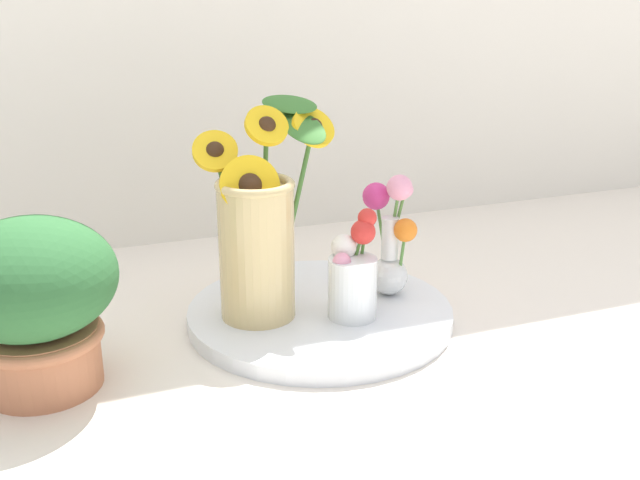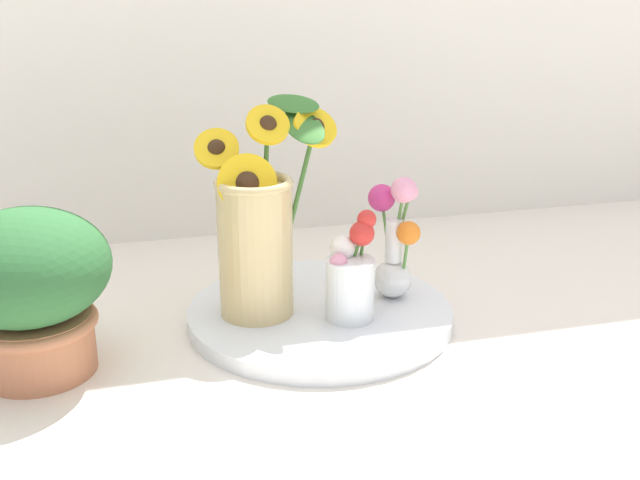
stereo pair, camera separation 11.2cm
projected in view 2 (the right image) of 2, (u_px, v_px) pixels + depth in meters
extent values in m
plane|color=silver|center=(330.00, 347.00, 1.08)|extent=(6.00, 6.00, 0.00)
cylinder|color=silver|center=(320.00, 314.00, 1.16)|extent=(0.41, 0.41, 0.02)
cylinder|color=#D1B77A|center=(256.00, 251.00, 1.11)|extent=(0.11, 0.11, 0.20)
torus|color=#D1B77A|center=(254.00, 183.00, 1.07)|extent=(0.12, 0.12, 0.01)
cylinder|color=#427533|center=(294.00, 212.00, 1.10)|extent=(0.08, 0.05, 0.23)
cylinder|color=yellow|center=(315.00, 127.00, 1.09)|extent=(0.08, 0.05, 0.07)
sphere|color=#382314|center=(315.00, 127.00, 1.09)|extent=(0.03, 0.03, 0.03)
cylinder|color=#427533|center=(255.00, 241.00, 1.10)|extent=(0.03, 0.04, 0.18)
cylinder|color=yellow|center=(247.00, 184.00, 1.06)|extent=(0.09, 0.05, 0.09)
sphere|color=#382314|center=(247.00, 184.00, 1.06)|extent=(0.04, 0.04, 0.04)
cylinder|color=#427533|center=(232.00, 214.00, 1.11)|extent=(0.04, 0.04, 0.19)
cylinder|color=yellow|center=(217.00, 149.00, 1.09)|extent=(0.07, 0.05, 0.06)
sphere|color=#382314|center=(217.00, 149.00, 1.09)|extent=(0.03, 0.03, 0.03)
cylinder|color=#427533|center=(264.00, 210.00, 1.10)|extent=(0.03, 0.04, 0.24)
cylinder|color=yellow|center=(268.00, 125.00, 1.08)|extent=(0.07, 0.05, 0.06)
sphere|color=#382314|center=(268.00, 125.00, 1.08)|extent=(0.03, 0.03, 0.03)
ellipsoid|color=#38702D|center=(293.00, 104.00, 1.11)|extent=(0.09, 0.10, 0.03)
ellipsoid|color=#38702D|center=(303.00, 126.00, 1.08)|extent=(0.07, 0.11, 0.06)
cylinder|color=white|center=(350.00, 289.00, 1.11)|extent=(0.07, 0.07, 0.09)
cylinder|color=#4C8438|center=(343.00, 286.00, 1.10)|extent=(0.02, 0.01, 0.07)
sphere|color=pink|center=(339.00, 263.00, 1.08)|extent=(0.03, 0.03, 0.03)
cylinder|color=#4C8438|center=(351.00, 269.00, 1.11)|extent=(0.04, 0.01, 0.10)
sphere|color=red|center=(362.00, 233.00, 1.10)|extent=(0.04, 0.04, 0.04)
cylinder|color=#4C8438|center=(361.00, 257.00, 1.11)|extent=(0.02, 0.01, 0.11)
sphere|color=red|center=(367.00, 219.00, 1.10)|extent=(0.03, 0.03, 0.03)
cylinder|color=#4C8438|center=(347.00, 271.00, 1.12)|extent=(0.02, 0.01, 0.07)
sphere|color=white|center=(343.00, 248.00, 1.11)|extent=(0.04, 0.04, 0.04)
sphere|color=white|center=(393.00, 279.00, 1.19)|extent=(0.06, 0.06, 0.06)
cylinder|color=white|center=(394.00, 241.00, 1.17)|extent=(0.03, 0.03, 0.07)
cylinder|color=#568E42|center=(398.00, 239.00, 1.17)|extent=(0.04, 0.01, 0.14)
sphere|color=pink|center=(410.00, 192.00, 1.15)|extent=(0.03, 0.03, 0.03)
cylinder|color=#568E42|center=(387.00, 240.00, 1.18)|extent=(0.01, 0.04, 0.13)
sphere|color=#C6337A|center=(382.00, 198.00, 1.18)|extent=(0.04, 0.04, 0.04)
cylinder|color=#568E42|center=(397.00, 228.00, 1.17)|extent=(0.02, 0.02, 0.13)
sphere|color=pink|center=(404.00, 190.00, 1.14)|extent=(0.04, 0.04, 0.04)
cylinder|color=#568E42|center=(405.00, 260.00, 1.16)|extent=(0.01, 0.02, 0.09)
sphere|color=orange|center=(409.00, 233.00, 1.14)|extent=(0.04, 0.04, 0.04)
cylinder|color=#B7704C|center=(38.00, 344.00, 1.00)|extent=(0.15, 0.15, 0.08)
torus|color=#B7704C|center=(35.00, 322.00, 0.99)|extent=(0.16, 0.16, 0.02)
ellipsoid|color=#285B2D|center=(28.00, 266.00, 0.97)|extent=(0.21, 0.21, 0.15)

